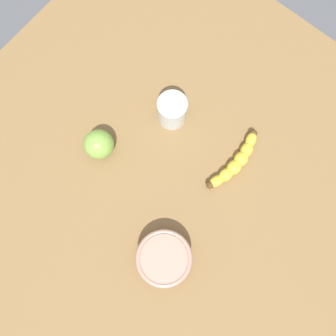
{
  "coord_description": "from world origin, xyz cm",
  "views": [
    {
      "loc": [
        -7.47,
        9.99,
        84.28
      ],
      "look_at": [
        2.21,
        -1.72,
        5.0
      ],
      "focal_mm": 34.11,
      "sensor_mm": 36.0,
      "label": 1
    }
  ],
  "objects": [
    {
      "name": "wooden_tabletop",
      "position": [
        0.0,
        0.0,
        1.5
      ],
      "size": [
        120.0,
        120.0,
        3.0
      ],
      "primitive_type": "cube",
      "color": "olive",
      "rests_on": "ground"
    },
    {
      "name": "green_apple_fruit",
      "position": [
        19.24,
        4.9,
        6.77
      ],
      "size": [
        7.55,
        7.55,
        7.55
      ],
      "primitive_type": "sphere",
      "color": "#84B747",
      "rests_on": "wooden_tabletop"
    },
    {
      "name": "banana",
      "position": [
        -10.13,
        -14.05,
        4.75
      ],
      "size": [
        5.16,
        19.75,
        3.5
      ],
      "rotation": [
        0.0,
        0.0,
        4.69
      ],
      "color": "yellow",
      "rests_on": "wooden_tabletop"
    },
    {
      "name": "ceramic_bowl",
      "position": [
        -11.0,
        15.74,
        6.06
      ],
      "size": [
        13.35,
        13.35,
        5.14
      ],
      "color": "tan",
      "rests_on": "wooden_tabletop"
    },
    {
      "name": "smoothie_glass",
      "position": [
        10.53,
        -13.45,
        7.43
      ],
      "size": [
        7.42,
        7.42,
        9.01
      ],
      "color": "silver",
      "rests_on": "wooden_tabletop"
    }
  ]
}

